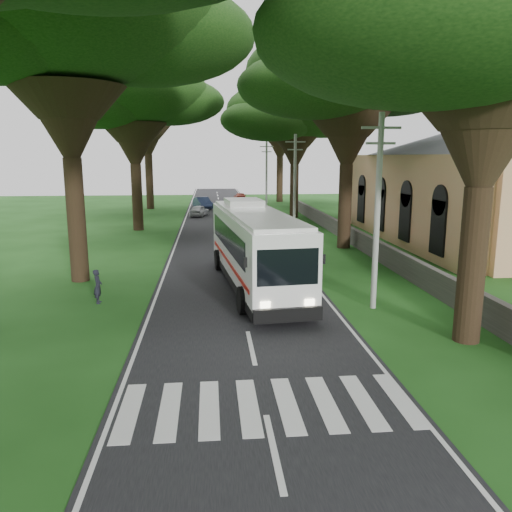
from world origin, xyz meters
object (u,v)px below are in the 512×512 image
(pedestrian, at_px, (98,286))
(distant_car_a, at_px, (199,211))
(pole_mid, at_px, (295,183))
(pole_near, at_px, (377,209))
(distant_car_b, at_px, (203,203))
(pole_far, at_px, (266,174))
(distant_car_c, at_px, (240,197))
(church, at_px, (472,175))
(coach_bus, at_px, (255,246))

(pedestrian, bearing_deg, distant_car_a, -9.63)
(pole_mid, distance_m, pedestrian, 21.91)
(pole_near, height_order, pedestrian, pole_near)
(pedestrian, bearing_deg, distant_car_b, -8.69)
(pole_far, height_order, distant_car_b, pole_far)
(distant_car_c, bearing_deg, pedestrian, 79.65)
(church, xyz_separation_m, distant_car_a, (-20.29, 17.84, -4.28))
(pole_mid, relative_size, pedestrian, 5.34)
(distant_car_b, distance_m, pedestrian, 39.54)
(distant_car_a, xyz_separation_m, pedestrian, (-3.77, -31.58, 0.12))
(pedestrian, bearing_deg, church, -63.08)
(distant_car_b, bearing_deg, distant_car_c, 45.36)
(pole_far, relative_size, distant_car_c, 1.95)
(pole_near, bearing_deg, pole_mid, 90.00)
(pole_mid, bearing_deg, distant_car_c, 94.67)
(pole_far, xyz_separation_m, distant_car_b, (-7.65, 1.13, -3.45))
(pole_far, height_order, coach_bus, pole_far)
(church, relative_size, pole_near, 3.00)
(pole_far, height_order, distant_car_a, pole_far)
(pole_near, relative_size, distant_car_b, 1.89)
(pole_mid, bearing_deg, pole_far, 90.00)
(distant_car_a, bearing_deg, distant_car_b, -76.60)
(distant_car_a, bearing_deg, pedestrian, 98.62)
(pole_far, xyz_separation_m, coach_bus, (-4.66, -35.98, -2.18))
(pole_far, distance_m, distant_car_a, 10.92)
(pole_far, bearing_deg, distant_car_a, -140.15)
(pole_near, xyz_separation_m, distant_car_b, (-7.65, 41.13, -3.45))
(pole_mid, xyz_separation_m, distant_car_c, (-2.50, 30.60, -3.56))
(pole_far, bearing_deg, distant_car_b, 171.57)
(pole_near, relative_size, distant_car_a, 2.29)
(pole_near, height_order, distant_car_a, pole_near)
(distant_car_c, bearing_deg, coach_bus, 87.68)
(distant_car_c, height_order, pedestrian, pedestrian)
(coach_bus, xyz_separation_m, distant_car_c, (2.16, 46.58, -1.37))
(distant_car_a, bearing_deg, pole_near, 118.79)
(church, height_order, distant_car_a, church)
(pole_near, relative_size, distant_car_c, 1.95)
(church, xyz_separation_m, distant_car_c, (-14.86, 35.06, -4.28))
(coach_bus, bearing_deg, distant_car_c, 81.54)
(distant_car_a, bearing_deg, coach_bus, 111.79)
(distant_car_c, bearing_deg, distant_car_a, 72.84)
(distant_car_b, relative_size, pedestrian, 2.82)
(church, bearing_deg, pole_near, -128.50)
(church, height_order, pole_far, church)
(church, distance_m, pole_mid, 13.16)
(distant_car_a, height_order, distant_car_b, distant_car_b)
(pedestrian, bearing_deg, coach_bus, -75.35)
(pole_mid, bearing_deg, church, -19.81)
(pole_near, xyz_separation_m, pole_far, (0.00, 40.00, 0.00))
(pole_far, bearing_deg, church, -63.18)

